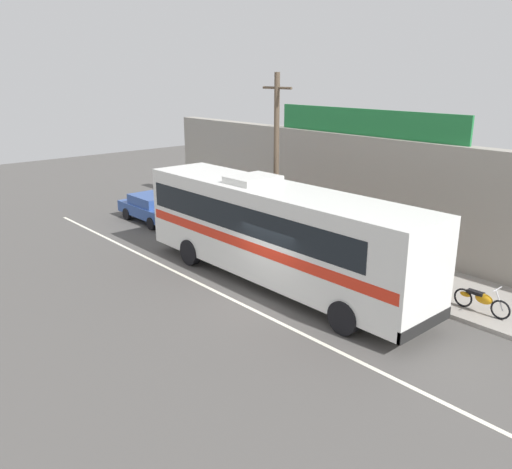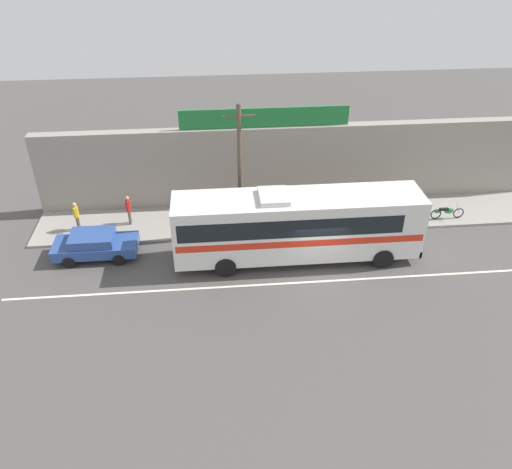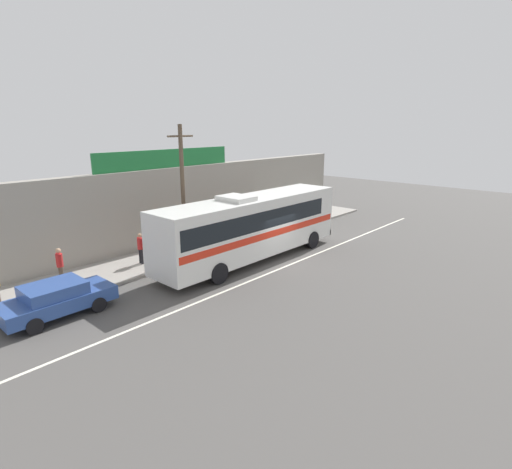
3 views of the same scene
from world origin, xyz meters
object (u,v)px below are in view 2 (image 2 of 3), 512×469
intercity_bus (296,224)px  pedestrian_far_right (202,207)px  parked_car (95,244)px  motorcycle_red (397,214)px  utility_pole (240,170)px  motorcycle_purple (447,212)px  pedestrian_far_left (76,214)px  pedestrian_near_shop (128,208)px

intercity_bus → pedestrian_far_right: intercity_bus is taller
intercity_bus → pedestrian_far_right: size_ratio=7.33×
parked_car → motorcycle_red: (16.49, 1.87, -0.17)m
utility_pole → motorcycle_purple: (11.84, 0.35, -3.32)m
intercity_bus → utility_pole: utility_pole is taller
utility_pole → motorcycle_purple: size_ratio=3.70×
motorcycle_purple → utility_pole: bearing=-178.3°
pedestrian_far_left → intercity_bus: bearing=-17.2°
motorcycle_purple → pedestrian_near_shop: size_ratio=1.13×
utility_pole → motorcycle_purple: utility_pole is taller
motorcycle_red → pedestrian_far_left: (-17.84, 0.64, 0.56)m
motorcycle_red → motorcycle_purple: (2.93, -0.05, 0.00)m
utility_pole → motorcycle_red: utility_pole is taller
motorcycle_red → pedestrian_far_left: pedestrian_far_left is taller
pedestrian_near_shop → pedestrian_far_left: size_ratio=1.02×
parked_car → motorcycle_purple: bearing=5.3°
utility_pole → pedestrian_far_right: (-2.08, 1.18, -2.78)m
utility_pole → pedestrian_near_shop: utility_pole is taller
motorcycle_red → pedestrian_near_shop: bearing=176.0°
intercity_bus → pedestrian_near_shop: size_ratio=7.06×
motorcycle_purple → pedestrian_near_shop: bearing=176.5°
parked_car → pedestrian_far_right: bearing=25.7°
parked_car → motorcycle_purple: 19.50m
motorcycle_red → motorcycle_purple: size_ratio=0.93×
intercity_bus → motorcycle_purple: 9.81m
utility_pole → pedestrian_near_shop: (-6.16, 1.45, -2.73)m
pedestrian_far_left → parked_car: bearing=-61.8°
motorcycle_purple → intercity_bus: bearing=-162.7°
pedestrian_far_right → pedestrian_far_left: pedestrian_far_left is taller
motorcycle_purple → pedestrian_far_right: (-13.92, 0.83, 0.55)m
utility_pole → pedestrian_far_right: 3.66m
intercity_bus → pedestrian_far_right: 6.03m
intercity_bus → motorcycle_purple: size_ratio=6.27×
pedestrian_near_shop → pedestrian_far_right: size_ratio=1.04×
parked_car → utility_pole: utility_pole is taller
intercity_bus → pedestrian_near_shop: (-8.75, 3.98, -0.91)m
motorcycle_red → utility_pole: bearing=-177.4°
pedestrian_far_left → motorcycle_purple: bearing=-1.9°
parked_car → motorcycle_purple: (19.42, 1.82, -0.17)m
motorcycle_purple → pedestrian_far_left: size_ratio=1.15×
pedestrian_near_shop → motorcycle_purple: bearing=-3.5°
motorcycle_purple → pedestrian_far_right: 13.95m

